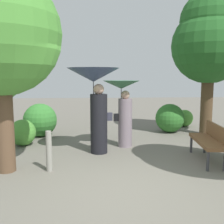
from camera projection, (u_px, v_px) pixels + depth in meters
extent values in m
plane|color=#6B665B|center=(122.00, 186.00, 4.65)|extent=(40.00, 40.00, 0.00)
cylinder|color=black|center=(99.00, 124.00, 6.60)|extent=(0.43, 0.43, 1.49)
sphere|color=tan|center=(99.00, 89.00, 6.48)|extent=(0.27, 0.27, 0.27)
cylinder|color=#333338|center=(94.00, 98.00, 6.50)|extent=(0.02, 0.02, 0.82)
cone|color=#38476B|center=(93.00, 75.00, 6.42)|extent=(1.28, 1.28, 0.34)
cube|color=#333342|center=(110.00, 117.00, 6.61)|extent=(0.14, 0.10, 0.20)
cylinder|color=gray|center=(125.00, 123.00, 7.22)|extent=(0.38, 0.38, 1.33)
sphere|color=tan|center=(125.00, 95.00, 7.12)|extent=(0.24, 0.24, 0.24)
cylinder|color=#333338|center=(121.00, 102.00, 7.13)|extent=(0.02, 0.02, 0.73)
cone|color=#33724C|center=(121.00, 85.00, 7.07)|extent=(1.00, 1.00, 0.22)
cube|color=black|center=(116.00, 117.00, 7.17)|extent=(0.14, 0.10, 0.20)
cylinder|color=#38383D|center=(191.00, 144.00, 6.68)|extent=(0.06, 0.06, 0.44)
cylinder|color=#38383D|center=(205.00, 144.00, 6.66)|extent=(0.06, 0.06, 0.44)
cylinder|color=#38383D|center=(208.00, 161.00, 5.35)|extent=(0.06, 0.06, 0.44)
cube|color=brown|center=(207.00, 141.00, 5.97)|extent=(0.61, 1.54, 0.08)
cube|color=brown|center=(218.00, 133.00, 5.94)|extent=(0.23, 1.50, 0.35)
cylinder|color=#4C3823|center=(208.00, 76.00, 8.57)|extent=(0.39, 0.39, 3.88)
sphere|color=#235B23|center=(209.00, 46.00, 8.44)|extent=(2.42, 2.42, 2.42)
sphere|color=#235B23|center=(211.00, 21.00, 8.34)|extent=(1.93, 1.93, 1.93)
cylinder|color=brown|center=(2.00, 82.00, 5.14)|extent=(0.36, 0.36, 3.64)
sphere|color=#4C9338|center=(185.00, 118.00, 10.24)|extent=(0.65, 0.65, 0.65)
sphere|color=#387F33|center=(40.00, 120.00, 8.46)|extent=(1.07, 1.07, 1.07)
sphere|color=#4C9338|center=(23.00, 133.00, 7.34)|extent=(0.74, 0.74, 0.74)
sphere|color=#2D6B28|center=(170.00, 118.00, 9.12)|extent=(0.99, 0.99, 0.99)
cylinder|color=gray|center=(49.00, 151.00, 5.33)|extent=(0.12, 0.12, 0.84)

